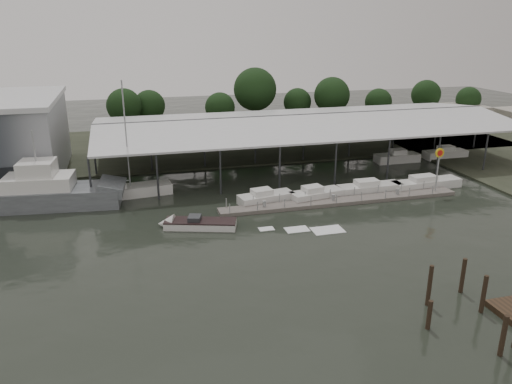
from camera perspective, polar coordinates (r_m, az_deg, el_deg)
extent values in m
plane|color=black|center=(43.74, -3.08, -7.32)|extent=(200.00, 200.00, 0.00)
cube|color=#373B2C|center=(83.11, -9.12, 5.25)|extent=(140.00, 30.00, 0.30)
cube|color=#313337|center=(72.06, 5.56, 8.74)|extent=(58.00, 0.40, 0.30)
cylinder|color=#313337|center=(57.56, -18.40, 1.17)|extent=(0.24, 0.24, 5.50)
cylinder|color=#313337|center=(79.83, -17.65, 6.00)|extent=(0.24, 0.24, 5.50)
cylinder|color=#313337|center=(96.19, 19.61, 7.85)|extent=(0.24, 0.24, 5.50)
cube|color=slate|center=(56.88, 9.72, -1.03)|extent=(28.00, 2.00, 0.40)
cylinder|color=#94979A|center=(51.98, -3.02, -2.00)|extent=(0.10, 0.10, 1.20)
cylinder|color=#94979A|center=(63.74, 20.13, 0.81)|extent=(0.10, 0.10, 1.20)
cube|color=#94979A|center=(56.32, 8.82, -0.65)|extent=(0.30, 0.30, 0.70)
cylinder|color=#94979A|center=(62.00, 20.00, 1.98)|extent=(0.16, 0.16, 5.00)
cylinder|color=yellow|center=(61.38, 20.26, 4.21)|extent=(1.10, 0.12, 1.10)
cylinder|color=red|center=(61.32, 20.29, 4.20)|extent=(0.70, 0.05, 0.70)
cube|color=gray|center=(105.90, 21.99, 8.08)|extent=(10.00, 8.00, 4.00)
cube|color=slate|center=(59.36, -22.46, -0.67)|extent=(15.57, 6.40, 2.40)
cube|color=slate|center=(57.79, -16.17, 0.57)|extent=(3.39, 4.92, 1.74)
cube|color=silver|center=(59.06, -23.53, 0.92)|extent=(7.50, 4.74, 1.80)
cube|color=silver|center=(58.60, -23.74, 2.51)|extent=(3.98, 3.80, 1.61)
cylinder|color=#94979A|center=(58.04, -24.05, 4.78)|extent=(0.18, 0.18, 3.50)
cube|color=silver|center=(60.04, -14.60, -0.01)|extent=(10.66, 3.74, 1.40)
cube|color=silver|center=(59.62, -16.26, 0.62)|extent=(3.52, 2.15, 0.80)
cylinder|color=#94979A|center=(58.36, -14.63, 6.25)|extent=(0.16, 0.16, 12.35)
cylinder|color=#94979A|center=(59.50, -16.00, 1.11)|extent=(3.49, 0.51, 0.12)
cube|color=silver|center=(49.58, -6.36, -3.71)|extent=(7.29, 4.03, 0.90)
cone|color=silver|center=(50.23, -10.25, -3.61)|extent=(2.13, 2.39, 2.00)
cube|color=black|center=(49.43, -6.38, -3.29)|extent=(7.31, 4.09, 0.12)
cube|color=#313337|center=(49.43, -7.03, -3.00)|extent=(1.57, 1.70, 0.50)
cube|color=silver|center=(49.13, 1.19, -4.23)|extent=(2.30, 1.50, 0.04)
cube|color=silver|center=(49.15, 4.70, -4.28)|extent=(3.10, 2.00, 0.04)
cube|color=silver|center=(49.35, 8.19, -4.32)|extent=(3.90, 2.50, 0.04)
cube|color=silver|center=(56.03, 1.16, -0.74)|extent=(6.62, 3.26, 1.10)
cube|color=silver|center=(55.64, 0.68, -0.01)|extent=(2.46, 1.97, 0.70)
cube|color=silver|center=(57.43, 6.92, -0.38)|extent=(6.49, 3.25, 1.10)
cube|color=silver|center=(57.00, 6.48, 0.33)|extent=(2.42, 1.96, 0.70)
cube|color=silver|center=(60.77, 12.91, 0.35)|extent=(7.86, 2.39, 1.10)
cube|color=silver|center=(60.31, 12.54, 1.04)|extent=(2.77, 1.67, 0.70)
cube|color=silver|center=(64.42, 18.86, 0.85)|extent=(8.96, 2.71, 1.10)
cube|color=silver|center=(63.92, 18.56, 1.50)|extent=(3.19, 1.78, 0.70)
cylinder|color=#34271A|center=(38.72, 24.52, -10.95)|extent=(0.32, 0.32, 3.45)
cylinder|color=#34271A|center=(35.72, 19.14, -13.53)|extent=(0.32, 0.32, 2.70)
cylinder|color=#34271A|center=(38.14, 19.17, -10.45)|extent=(0.32, 0.32, 3.73)
cylinder|color=#34271A|center=(40.77, 22.51, -9.19)|extent=(0.32, 0.32, 3.38)
cylinder|color=#34271A|center=(34.69, 26.35, -14.93)|extent=(0.32, 0.32, 3.39)
cylinder|color=#2F2015|center=(88.90, -14.64, 7.08)|extent=(0.50, 0.50, 4.21)
sphere|color=#1B3716|center=(88.25, -14.84, 9.49)|extent=(5.89, 5.89, 5.89)
cylinder|color=#2F2015|center=(91.02, -11.94, 7.45)|extent=(0.50, 0.50, 3.90)
sphere|color=#1B3716|center=(90.41, -12.09, 9.63)|extent=(5.46, 5.46, 5.46)
cylinder|color=#2F2015|center=(88.95, -4.10, 7.49)|extent=(0.50, 0.50, 3.73)
sphere|color=#1B3716|center=(88.36, -4.15, 9.62)|extent=(5.22, 5.22, 5.22)
cylinder|color=#2F2015|center=(93.04, -0.11, 8.61)|extent=(0.50, 0.50, 5.54)
sphere|color=#1B3716|center=(92.28, -0.11, 11.66)|extent=(7.76, 7.76, 7.76)
cylinder|color=#2F2015|center=(95.41, 4.70, 8.24)|extent=(0.50, 0.50, 3.69)
sphere|color=#1B3716|center=(94.86, 4.75, 10.21)|extent=(5.17, 5.17, 5.17)
cylinder|color=#2F2015|center=(95.24, 8.54, 8.38)|extent=(0.50, 0.50, 4.70)
sphere|color=#1B3716|center=(94.58, 8.67, 10.90)|extent=(6.57, 6.57, 6.57)
cylinder|color=#2F2015|center=(99.07, 13.66, 8.13)|extent=(0.50, 0.50, 3.59)
sphere|color=#1B3716|center=(98.55, 13.81, 9.98)|extent=(5.02, 5.02, 5.02)
cylinder|color=#2F2015|center=(106.74, 18.65, 8.56)|extent=(0.50, 0.50, 4.08)
sphere|color=#1B3716|center=(106.21, 18.85, 10.51)|extent=(5.72, 5.72, 5.72)
cylinder|color=#2F2015|center=(109.51, 22.90, 8.14)|extent=(0.50, 0.50, 3.45)
sphere|color=#1B3716|center=(109.06, 23.10, 9.73)|extent=(4.83, 4.83, 4.83)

